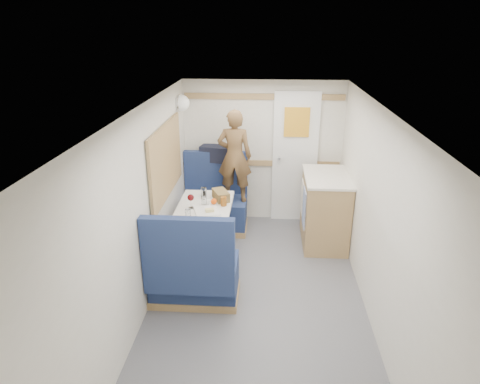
# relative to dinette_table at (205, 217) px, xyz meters

# --- Properties ---
(floor) EXTENTS (4.50, 4.50, 0.00)m
(floor) POSITION_rel_dinette_table_xyz_m (0.65, -1.00, -0.57)
(floor) COLOR #515156
(floor) RESTS_ON ground
(ceiling) EXTENTS (4.50, 4.50, 0.00)m
(ceiling) POSITION_rel_dinette_table_xyz_m (0.65, -1.00, 1.43)
(ceiling) COLOR silver
(ceiling) RESTS_ON wall_back
(wall_back) EXTENTS (2.20, 0.02, 2.00)m
(wall_back) POSITION_rel_dinette_table_xyz_m (0.65, 1.25, 0.43)
(wall_back) COLOR silver
(wall_back) RESTS_ON floor
(wall_left) EXTENTS (0.02, 4.50, 2.00)m
(wall_left) POSITION_rel_dinette_table_xyz_m (-0.45, -1.00, 0.43)
(wall_left) COLOR silver
(wall_left) RESTS_ON floor
(wall_right) EXTENTS (0.02, 4.50, 2.00)m
(wall_right) POSITION_rel_dinette_table_xyz_m (1.75, -1.00, 0.43)
(wall_right) COLOR silver
(wall_right) RESTS_ON floor
(oak_trim_low) EXTENTS (2.15, 0.02, 0.08)m
(oak_trim_low) POSITION_rel_dinette_table_xyz_m (0.65, 1.23, 0.28)
(oak_trim_low) COLOR olive
(oak_trim_low) RESTS_ON wall_back
(oak_trim_high) EXTENTS (2.15, 0.02, 0.08)m
(oak_trim_high) POSITION_rel_dinette_table_xyz_m (0.65, 1.23, 1.21)
(oak_trim_high) COLOR olive
(oak_trim_high) RESTS_ON wall_back
(side_window) EXTENTS (0.04, 1.30, 0.72)m
(side_window) POSITION_rel_dinette_table_xyz_m (-0.43, 0.00, 0.68)
(side_window) COLOR #9EA68D
(side_window) RESTS_ON wall_left
(rear_door) EXTENTS (0.62, 0.12, 1.86)m
(rear_door) POSITION_rel_dinette_table_xyz_m (1.10, 1.22, 0.41)
(rear_door) COLOR white
(rear_door) RESTS_ON wall_back
(dinette_table) EXTENTS (0.62, 0.92, 0.72)m
(dinette_table) POSITION_rel_dinette_table_xyz_m (0.00, 0.00, 0.00)
(dinette_table) COLOR white
(dinette_table) RESTS_ON floor
(bench_far) EXTENTS (0.90, 0.59, 1.05)m
(bench_far) POSITION_rel_dinette_table_xyz_m (-0.00, 0.86, -0.27)
(bench_far) COLOR navy
(bench_far) RESTS_ON floor
(bench_near) EXTENTS (0.90, 0.59, 1.05)m
(bench_near) POSITION_rel_dinette_table_xyz_m (-0.00, -0.86, -0.27)
(bench_near) COLOR navy
(bench_near) RESTS_ON floor
(ledge) EXTENTS (0.90, 0.14, 0.04)m
(ledge) POSITION_rel_dinette_table_xyz_m (-0.00, 1.12, 0.31)
(ledge) COLOR olive
(ledge) RESTS_ON bench_far
(dome_light) EXTENTS (0.20, 0.20, 0.20)m
(dome_light) POSITION_rel_dinette_table_xyz_m (-0.39, 0.85, 1.18)
(dome_light) COLOR white
(dome_light) RESTS_ON wall_left
(galley_counter) EXTENTS (0.57, 0.92, 0.92)m
(galley_counter) POSITION_rel_dinette_table_xyz_m (1.47, 0.55, -0.10)
(galley_counter) COLOR olive
(galley_counter) RESTS_ON floor
(person) EXTENTS (0.46, 0.32, 1.24)m
(person) POSITION_rel_dinette_table_xyz_m (0.29, 0.80, 0.50)
(person) COLOR brown
(person) RESTS_ON bench_far
(duffel_bag) EXTENTS (0.49, 0.31, 0.22)m
(duffel_bag) POSITION_rel_dinette_table_xyz_m (0.02, 1.12, 0.44)
(duffel_bag) COLOR black
(duffel_bag) RESTS_ON ledge
(tray) EXTENTS (0.35, 0.41, 0.02)m
(tray) POSITION_rel_dinette_table_xyz_m (0.04, -0.18, 0.16)
(tray) COLOR white
(tray) RESTS_ON dinette_table
(orange_fruit) EXTENTS (0.07, 0.07, 0.07)m
(orange_fruit) POSITION_rel_dinette_table_xyz_m (0.11, -0.02, 0.21)
(orange_fruit) COLOR orange
(orange_fruit) RESTS_ON tray
(cheese_block) EXTENTS (0.11, 0.08, 0.03)m
(cheese_block) POSITION_rel_dinette_table_xyz_m (0.09, -0.23, 0.19)
(cheese_block) COLOR #F0E78B
(cheese_block) RESTS_ON tray
(wine_glass) EXTENTS (0.08, 0.08, 0.17)m
(wine_glass) POSITION_rel_dinette_table_xyz_m (-0.14, -0.11, 0.28)
(wine_glass) COLOR white
(wine_glass) RESTS_ON dinette_table
(tumbler_left) EXTENTS (0.06, 0.06, 0.10)m
(tumbler_left) POSITION_rel_dinette_table_xyz_m (-0.13, -0.37, 0.20)
(tumbler_left) COLOR white
(tumbler_left) RESTS_ON dinette_table
(tumbler_mid) EXTENTS (0.07, 0.07, 0.11)m
(tumbler_mid) POSITION_rel_dinette_table_xyz_m (-0.05, 0.25, 0.21)
(tumbler_mid) COLOR white
(tumbler_mid) RESTS_ON dinette_table
(tumbler_right) EXTENTS (0.07, 0.07, 0.11)m
(tumbler_right) POSITION_rel_dinette_table_xyz_m (-0.00, -0.03, 0.21)
(tumbler_right) COLOR white
(tumbler_right) RESTS_ON dinette_table
(beer_glass) EXTENTS (0.07, 0.07, 0.11)m
(beer_glass) POSITION_rel_dinette_table_xyz_m (0.22, -0.01, 0.21)
(beer_glass) COLOR #8E4D14
(beer_glass) RESTS_ON dinette_table
(pepper_grinder) EXTENTS (0.04, 0.04, 0.10)m
(pepper_grinder) POSITION_rel_dinette_table_xyz_m (-0.03, 0.18, 0.20)
(pepper_grinder) COLOR black
(pepper_grinder) RESTS_ON dinette_table
(salt_grinder) EXTENTS (0.03, 0.03, 0.08)m
(salt_grinder) POSITION_rel_dinette_table_xyz_m (0.06, -0.04, 0.20)
(salt_grinder) COLOR white
(salt_grinder) RESTS_ON dinette_table
(bread_loaf) EXTENTS (0.24, 0.30, 0.11)m
(bread_loaf) POSITION_rel_dinette_table_xyz_m (0.17, 0.16, 0.21)
(bread_loaf) COLOR olive
(bread_loaf) RESTS_ON dinette_table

